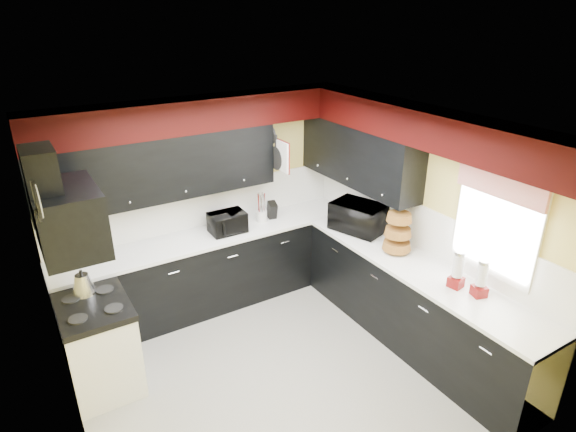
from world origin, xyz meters
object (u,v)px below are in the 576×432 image
Objects in this scene: microwave at (359,217)px; utensil_crock at (262,216)px; toaster_oven at (228,223)px; kettle at (83,284)px; knife_block at (272,210)px.

microwave reaches higher than utensil_crock.
kettle is (-1.70, -0.47, -0.04)m from toaster_oven.
utensil_crock is at bearing -163.50° from knife_block.
toaster_oven is at bearing -172.62° from utensil_crock.
microwave reaches higher than toaster_oven.
microwave reaches higher than kettle.
knife_block is (0.15, 0.01, 0.04)m from utensil_crock.
toaster_oven is at bearing 41.56° from microwave.
utensil_crock is 0.62× the size of kettle.
microwave is 2.78× the size of kettle.
toaster_oven is 1.54m from microwave.
toaster_oven reaches higher than kettle.
knife_block is 0.98× the size of kettle.
microwave is 1.19m from utensil_crock.
knife_block is 2.40m from kettle.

